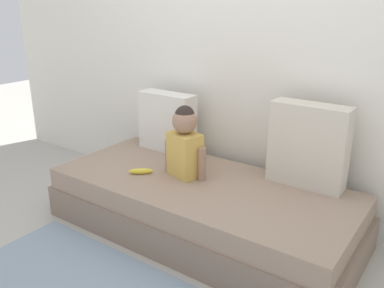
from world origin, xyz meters
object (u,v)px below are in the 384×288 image
object	(u,v)px
couch	(201,207)
toddler	(185,142)
throw_pillow_left	(167,122)
throw_pillow_right	(308,145)
banana	(141,171)

from	to	relation	value
couch	toddler	bearing A→B (deg)	170.37
throw_pillow_left	throw_pillow_right	world-z (taller)	throw_pillow_right
couch	banana	size ratio (longest dim) A/B	12.23
throw_pillow_left	throw_pillow_right	xyz separation A→B (m)	(1.14, 0.00, 0.04)
couch	toddler	size ratio (longest dim) A/B	4.23
throw_pillow_left	banana	size ratio (longest dim) A/B	2.75
toddler	banana	bearing A→B (deg)	-148.45
throw_pillow_left	banana	xyz separation A→B (m)	(0.16, -0.49, -0.21)
throw_pillow_right	throw_pillow_left	bearing A→B (deg)	180.00
throw_pillow_left	couch	bearing A→B (deg)	-32.20
couch	banana	bearing A→B (deg)	-162.06
couch	throw_pillow_left	distance (m)	0.80
throw_pillow_left	banana	distance (m)	0.56
throw_pillow_left	toddler	bearing A→B (deg)	-38.65
throw_pillow_left	toddler	xyz separation A→B (m)	(0.42, -0.33, 0.01)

